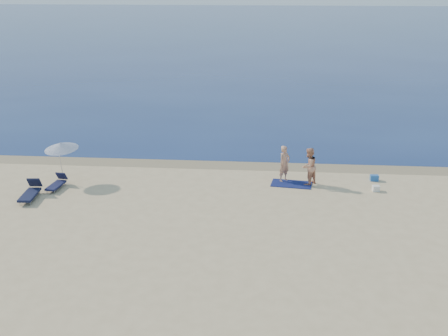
% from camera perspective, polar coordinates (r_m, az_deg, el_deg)
% --- Properties ---
extents(sea, '(240.00, 160.00, 0.01)m').
position_cam_1_polar(sea, '(109.90, 3.97, 13.99)').
color(sea, '#0D1F52').
rests_on(sea, ground).
extents(wet_sand_strip, '(240.00, 1.60, 0.00)m').
position_cam_1_polar(wet_sand_strip, '(30.54, 1.17, 0.30)').
color(wet_sand_strip, '#847254').
rests_on(wet_sand_strip, ground).
extents(person_left, '(0.78, 0.79, 1.84)m').
position_cam_1_polar(person_left, '(28.05, 6.16, 0.43)').
color(person_left, tan).
rests_on(person_left, ground).
extents(person_right, '(1.13, 1.15, 1.87)m').
position_cam_1_polar(person_right, '(27.77, 8.60, 0.16)').
color(person_right, tan).
rests_on(person_right, ground).
extents(beach_towel, '(2.11, 1.36, 0.03)m').
position_cam_1_polar(beach_towel, '(27.96, 6.87, -1.62)').
color(beach_towel, '#0E1447').
rests_on(beach_towel, ground).
extents(white_bag, '(0.35, 0.31, 0.27)m').
position_cam_1_polar(white_bag, '(27.83, 15.17, -2.01)').
color(white_bag, silver).
rests_on(white_bag, ground).
extents(blue_cooler, '(0.41, 0.30, 0.29)m').
position_cam_1_polar(blue_cooler, '(29.20, 15.02, -0.98)').
color(blue_cooler, '#1E54A2').
rests_on(blue_cooler, ground).
extents(umbrella_near, '(2.12, 2.14, 2.15)m').
position_cam_1_polar(umbrella_near, '(28.66, -16.23, 2.14)').
color(umbrella_near, silver).
rests_on(umbrella_near, ground).
extents(lounger_left, '(0.64, 1.55, 0.66)m').
position_cam_1_polar(lounger_left, '(28.35, -16.62, -1.54)').
color(lounger_left, '#15183B').
rests_on(lounger_left, ground).
extents(lounger_right, '(0.74, 1.87, 0.81)m').
position_cam_1_polar(lounger_right, '(27.44, -19.07, -2.37)').
color(lounger_right, black).
rests_on(lounger_right, ground).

